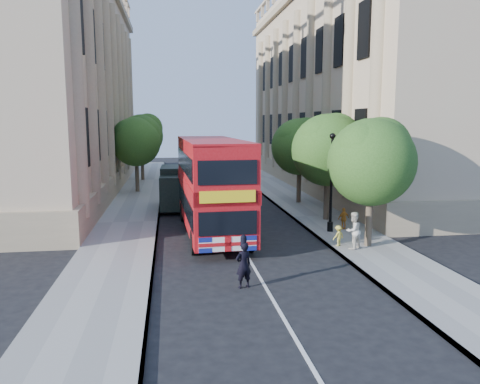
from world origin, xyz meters
name	(u,v)px	position (x,y,z in m)	size (l,w,h in m)	color
ground	(258,274)	(0.00, 0.00, 0.00)	(120.00, 120.00, 0.00)	black
pavement_right	(320,217)	(5.75, 10.00, 0.06)	(3.50, 80.00, 0.12)	gray
pavement_left	(128,223)	(-5.75, 10.00, 0.06)	(3.50, 80.00, 0.12)	gray
building_right	(359,86)	(13.80, 24.00, 9.00)	(12.00, 38.00, 18.00)	tan
building_left	(38,83)	(-13.80, 24.00, 9.00)	(12.00, 38.00, 18.00)	tan
tree_right_near	(372,157)	(5.84, 3.03, 4.25)	(4.00, 4.00, 6.08)	#473828
tree_right_mid	(328,146)	(5.84, 9.03, 4.45)	(4.20, 4.20, 6.37)	#473828
tree_right_far	(300,144)	(5.84, 15.03, 4.31)	(4.00, 4.00, 6.15)	#473828
tree_left_far	(136,139)	(-5.96, 22.03, 4.44)	(4.00, 4.00, 6.30)	#473828
tree_left_back	(142,133)	(-5.96, 30.03, 4.71)	(4.20, 4.20, 6.65)	#473828
lamp_post	(331,186)	(5.00, 6.00, 2.51)	(0.32, 0.32, 5.16)	black
double_decker_bus	(211,183)	(-1.18, 6.83, 2.69)	(3.20, 10.65, 4.87)	#A50B10
box_van	(176,189)	(-2.90, 13.99, 1.39)	(2.16, 5.03, 2.85)	black
police_constable	(244,265)	(-0.78, -1.35, 0.83)	(0.61, 0.40, 1.67)	black
woman_pedestrian	(353,231)	(4.87, 2.54, 0.97)	(0.83, 0.65, 1.71)	silver
child_a	(344,219)	(5.88, 6.35, 0.71)	(0.69, 0.29, 1.17)	orange
child_b	(338,236)	(4.40, 3.15, 0.60)	(0.63, 0.36, 0.97)	gold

